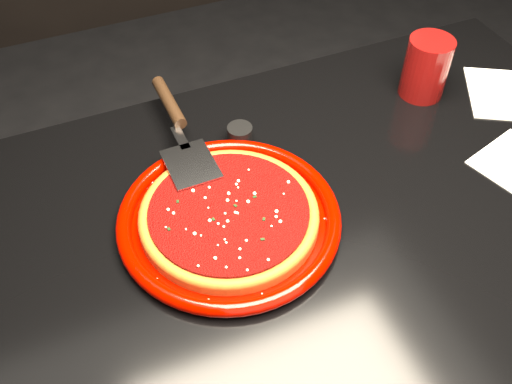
{
  "coord_description": "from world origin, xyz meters",
  "views": [
    {
      "loc": [
        -0.36,
        -0.52,
        1.47
      ],
      "look_at": [
        -0.11,
        0.07,
        0.77
      ],
      "focal_mm": 40.0,
      "sensor_mm": 36.0,
      "label": 1
    }
  ],
  "objects_px": {
    "plate": "(229,218)",
    "ramekin": "(240,135)",
    "cup": "(426,68)",
    "pizza_server": "(180,128)",
    "table": "(316,324)"
  },
  "relations": [
    {
      "from": "plate",
      "to": "pizza_server",
      "type": "bearing_deg",
      "value": 93.72
    },
    {
      "from": "pizza_server",
      "to": "ramekin",
      "type": "distance_m",
      "value": 0.11
    },
    {
      "from": "pizza_server",
      "to": "cup",
      "type": "distance_m",
      "value": 0.5
    },
    {
      "from": "cup",
      "to": "plate",
      "type": "bearing_deg",
      "value": -160.76
    },
    {
      "from": "pizza_server",
      "to": "plate",
      "type": "bearing_deg",
      "value": -86.99
    },
    {
      "from": "plate",
      "to": "cup",
      "type": "height_order",
      "value": "cup"
    },
    {
      "from": "table",
      "to": "plate",
      "type": "height_order",
      "value": "plate"
    },
    {
      "from": "table",
      "to": "plate",
      "type": "xyz_separation_m",
      "value": [
        -0.17,
        0.04,
        0.39
      ]
    },
    {
      "from": "table",
      "to": "cup",
      "type": "relative_size",
      "value": 9.82
    },
    {
      "from": "plate",
      "to": "ramekin",
      "type": "bearing_deg",
      "value": 62.75
    },
    {
      "from": "plate",
      "to": "table",
      "type": "bearing_deg",
      "value": -13.48
    },
    {
      "from": "table",
      "to": "pizza_server",
      "type": "bearing_deg",
      "value": 126.93
    },
    {
      "from": "pizza_server",
      "to": "ramekin",
      "type": "xyz_separation_m",
      "value": [
        0.1,
        -0.03,
        -0.03
      ]
    },
    {
      "from": "table",
      "to": "cup",
      "type": "distance_m",
      "value": 0.58
    },
    {
      "from": "table",
      "to": "cup",
      "type": "height_order",
      "value": "cup"
    }
  ]
}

